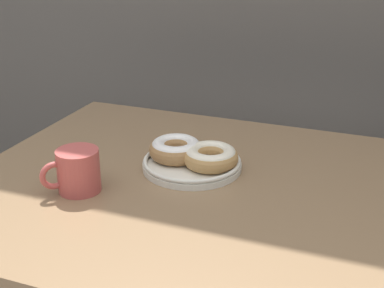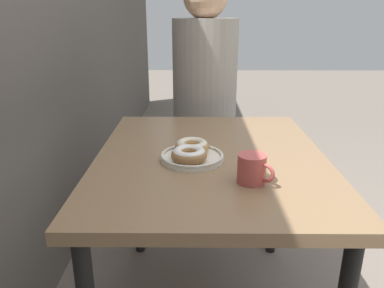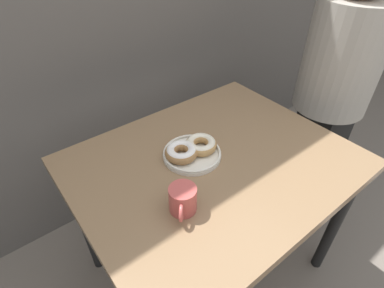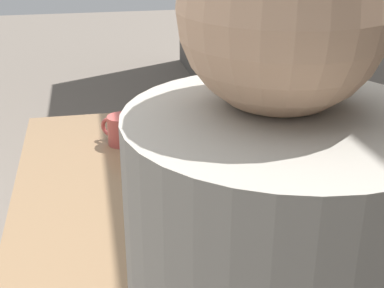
# 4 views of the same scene
# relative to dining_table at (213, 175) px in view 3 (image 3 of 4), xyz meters

# --- Properties ---
(dining_table) EXTENTS (1.03, 0.83, 0.74)m
(dining_table) POSITION_rel_dining_table_xyz_m (0.00, 0.00, 0.00)
(dining_table) COLOR #846647
(dining_table) RESTS_ON ground_plane
(donut_plate) EXTENTS (0.26, 0.22, 0.06)m
(donut_plate) POSITION_rel_dining_table_xyz_m (-0.05, 0.07, 0.11)
(donut_plate) COLOR silver
(donut_plate) RESTS_ON dining_table
(coffee_mug) EXTENTS (0.10, 0.11, 0.09)m
(coffee_mug) POSITION_rel_dining_table_xyz_m (-0.23, -0.12, 0.13)
(coffee_mug) COLOR #B74C47
(coffee_mug) RESTS_ON dining_table
(person_figure) EXTENTS (0.36, 0.36, 1.42)m
(person_figure) POSITION_rel_dining_table_xyz_m (0.80, 0.00, 0.12)
(person_figure) COLOR black
(person_figure) RESTS_ON ground_plane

